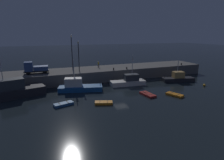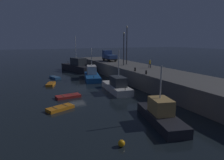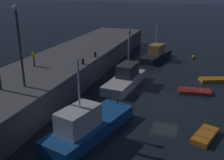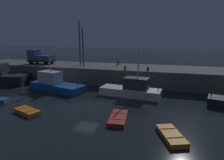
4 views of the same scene
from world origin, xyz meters
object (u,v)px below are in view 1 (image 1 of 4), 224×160
at_px(fishing_boat_white, 10,91).
at_px(fishing_boat_orange, 129,81).
at_px(dinghy_red_small, 148,94).
at_px(lamp_post_east, 79,54).
at_px(rowboat_white_mid, 104,103).
at_px(lamp_post_west, 72,50).
at_px(utility_truck, 35,68).
at_px(bollard_west, 181,64).
at_px(fishing_trawler_red, 178,78).
at_px(rowboat_blue_far, 175,95).
at_px(dinghy_orange_near, 64,104).
at_px(bollard_east, 114,69).
at_px(fishing_boat_blue, 78,86).
at_px(bollard_central, 127,68).
at_px(dockworker, 98,64).
at_px(mooring_buoy_near, 204,85).

relative_size(fishing_boat_white, fishing_boat_orange, 1.52).
bearing_deg(dinghy_red_small, lamp_post_east, 125.52).
relative_size(rowboat_white_mid, lamp_post_west, 0.38).
bearing_deg(utility_truck, bollard_west, -4.00).
bearing_deg(fishing_trawler_red, rowboat_blue_far, -133.18).
xyz_separation_m(fishing_trawler_red, rowboat_blue_far, (-7.81, -8.32, -0.64)).
relative_size(dinghy_orange_near, bollard_east, 5.18).
height_order(fishing_boat_white, lamp_post_east, lamp_post_east).
relative_size(fishing_boat_blue, fishing_boat_orange, 1.13).
relative_size(lamp_post_east, bollard_central, 11.29).
bearing_deg(rowboat_blue_far, dinghy_orange_near, 172.70).
xyz_separation_m(fishing_trawler_red, bollard_central, (-11.11, 5.76, 2.17)).
bearing_deg(dockworker, fishing_boat_orange, -64.72).
xyz_separation_m(fishing_trawler_red, lamp_post_east, (-22.54, 7.77, 5.96)).
relative_size(fishing_trawler_red, dockworker, 4.83).
height_order(dinghy_orange_near, mooring_buoy_near, mooring_buoy_near).
xyz_separation_m(fishing_boat_orange, dinghy_orange_near, (-15.20, -7.13, -0.67)).
height_order(fishing_boat_blue, lamp_post_east, lamp_post_east).
height_order(fishing_boat_orange, rowboat_blue_far, fishing_boat_orange).
xyz_separation_m(fishing_boat_orange, mooring_buoy_near, (15.15, -6.97, -0.61)).
distance_m(fishing_boat_white, dinghy_red_small, 25.22).
relative_size(mooring_buoy_near, lamp_post_east, 0.08).
bearing_deg(bollard_east, rowboat_white_mid, -117.67).
relative_size(fishing_boat_orange, rowboat_white_mid, 2.57).
xyz_separation_m(fishing_trawler_red, bollard_east, (-14.59, 5.83, 2.18)).
relative_size(rowboat_blue_far, lamp_post_east, 0.49).
bearing_deg(bollard_west, rowboat_blue_far, -133.92).
xyz_separation_m(fishing_trawler_red, lamp_post_west, (-23.83, 9.19, 6.68)).
xyz_separation_m(rowboat_blue_far, lamp_post_west, (-16.02, 17.52, 7.32)).
bearing_deg(dinghy_orange_near, lamp_post_west, 74.94).
bearing_deg(bollard_east, fishing_boat_blue, -154.00).
distance_m(lamp_post_east, bollard_west, 28.80).
xyz_separation_m(lamp_post_east, utility_truck, (-9.67, 0.86, -2.86)).
distance_m(fishing_boat_orange, rowboat_blue_far, 10.86).
bearing_deg(dockworker, lamp_post_east, -153.35).
bearing_deg(dockworker, rowboat_white_mid, -104.27).
relative_size(mooring_buoy_near, bollard_central, 0.89).
height_order(fishing_boat_blue, lamp_post_west, lamp_post_west).
distance_m(mooring_buoy_near, dockworker, 25.54).
relative_size(dinghy_orange_near, rowboat_white_mid, 1.05).
relative_size(fishing_boat_blue, bollard_west, 16.02).
xyz_separation_m(dinghy_orange_near, dinghy_red_small, (15.40, -0.61, -0.03)).
distance_m(fishing_boat_white, bollard_central, 25.68).
height_order(bollard_west, bollard_east, bollard_east).
bearing_deg(rowboat_white_mid, fishing_boat_blue, 106.09).
distance_m(dinghy_red_small, bollard_east, 12.70).
height_order(fishing_boat_orange, mooring_buoy_near, fishing_boat_orange).
xyz_separation_m(fishing_boat_blue, bollard_west, (30.04, 4.77, 2.07)).
height_order(rowboat_white_mid, dinghy_red_small, rowboat_white_mid).
bearing_deg(fishing_boat_blue, dinghy_orange_near, -118.41).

